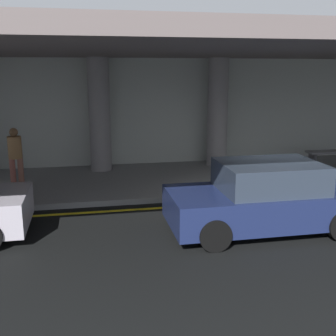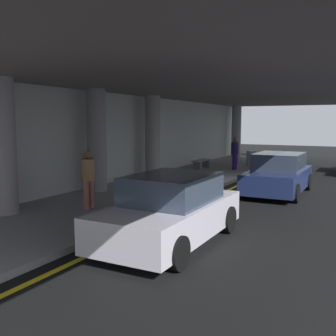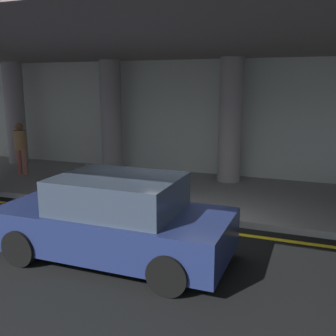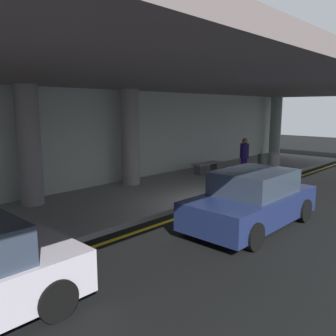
# 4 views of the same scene
# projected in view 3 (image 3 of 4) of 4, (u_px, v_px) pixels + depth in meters

# --- Properties ---
(ground_plane) EXTENTS (60.00, 60.00, 0.00)m
(ground_plane) POSITION_uv_depth(u_px,v_px,m) (180.00, 238.00, 7.97)
(ground_plane) COLOR black
(sidewalk) EXTENTS (26.00, 4.20, 0.15)m
(sidewalk) POSITION_uv_depth(u_px,v_px,m) (217.00, 195.00, 10.78)
(sidewalk) COLOR gray
(sidewalk) RESTS_ON ground
(lane_stripe_yellow) EXTENTS (26.00, 0.14, 0.01)m
(lane_stripe_yellow) POSITION_uv_depth(u_px,v_px,m) (189.00, 228.00, 8.51)
(lane_stripe_yellow) COLOR yellow
(lane_stripe_yellow) RESTS_ON ground
(support_column_far_left) EXTENTS (0.69, 0.69, 3.65)m
(support_column_far_left) POSITION_uv_depth(u_px,v_px,m) (15.00, 113.00, 14.45)
(support_column_far_left) COLOR gray
(support_column_far_left) RESTS_ON sidewalk
(support_column_left_mid) EXTENTS (0.69, 0.69, 3.65)m
(support_column_left_mid) POSITION_uv_depth(u_px,v_px,m) (111.00, 117.00, 13.05)
(support_column_left_mid) COLOR gray
(support_column_left_mid) RESTS_ON sidewalk
(support_column_center) EXTENTS (0.69, 0.69, 3.65)m
(support_column_center) POSITION_uv_depth(u_px,v_px,m) (230.00, 121.00, 11.64)
(support_column_center) COLOR gray
(support_column_center) RESTS_ON sidewalk
(ceiling_overhang) EXTENTS (28.00, 13.20, 0.30)m
(ceiling_overhang) POSITION_uv_depth(u_px,v_px,m) (216.00, 46.00, 9.50)
(ceiling_overhang) COLOR slate
(ceiling_overhang) RESTS_ON support_column_far_left
(terminal_back_wall) EXTENTS (26.00, 0.30, 3.80)m
(terminal_back_wall) POSITION_uv_depth(u_px,v_px,m) (236.00, 121.00, 12.44)
(terminal_back_wall) COLOR #B4BAB4
(terminal_back_wall) RESTS_ON ground
(car_navy) EXTENTS (4.10, 1.92, 1.50)m
(car_navy) POSITION_uv_depth(u_px,v_px,m) (115.00, 220.00, 6.92)
(car_navy) COLOR navy
(car_navy) RESTS_ON ground
(traveler_with_luggage) EXTENTS (0.38, 0.38, 1.68)m
(traveler_with_luggage) POSITION_uv_depth(u_px,v_px,m) (21.00, 145.00, 12.63)
(traveler_with_luggage) COLOR #A35B4F
(traveler_with_luggage) RESTS_ON sidewalk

